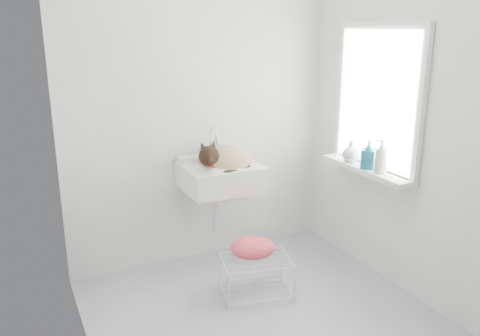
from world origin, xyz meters
name	(u,v)px	position (x,y,z in m)	size (l,w,h in m)	color
floor	(259,312)	(0.00, 0.00, 0.00)	(2.20, 2.00, 0.02)	#A7ABAE
back_wall	(201,108)	(0.00, 1.00, 1.25)	(2.20, 0.02, 2.50)	white
right_wall	(399,118)	(1.10, 0.00, 1.25)	(0.02, 2.00, 2.50)	white
left_wall	(73,152)	(-1.10, 0.00, 1.25)	(0.02, 2.00, 2.50)	white
window_glass	(379,100)	(1.09, 0.20, 1.35)	(0.01, 0.80, 1.00)	white
window_frame	(377,100)	(1.07, 0.20, 1.35)	(0.04, 0.90, 1.10)	white
windowsill	(365,170)	(1.01, 0.20, 0.83)	(0.16, 0.88, 0.04)	white
sink	(220,165)	(0.05, 0.74, 0.85)	(0.58, 0.51, 0.23)	white
faucet	(211,142)	(0.05, 0.92, 0.99)	(0.21, 0.15, 0.21)	silver
cat	(223,160)	(0.06, 0.72, 0.89)	(0.47, 0.39, 0.29)	tan
wire_rack	(256,276)	(0.09, 0.21, 0.15)	(0.47, 0.33, 0.28)	silver
towel	(253,252)	(0.09, 0.26, 0.31)	(0.32, 0.23, 0.13)	orange
bottle_a	(380,173)	(1.00, 0.03, 0.85)	(0.08, 0.08, 0.21)	beige
bottle_b	(367,168)	(1.00, 0.17, 0.85)	(0.10, 0.10, 0.21)	#166E89
bottle_c	(350,162)	(1.00, 0.37, 0.85)	(0.13, 0.13, 0.17)	silver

